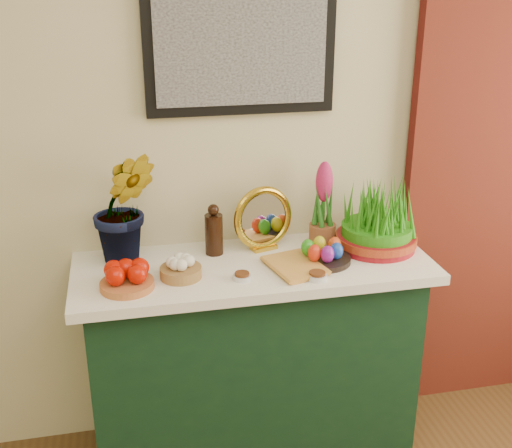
{
  "coord_description": "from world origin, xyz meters",
  "views": [
    {
      "loc": [
        -0.39,
        -0.23,
        1.95
      ],
      "look_at": [
        0.08,
        1.95,
        1.07
      ],
      "focal_mm": 45.0,
      "sensor_mm": 36.0,
      "label": 1
    }
  ],
  "objects_px": {
    "mirror": "(263,219)",
    "wheatgrass_sabzeh": "(377,221)",
    "book": "(274,270)",
    "sideboard": "(253,363)",
    "hyacinth_green": "(123,190)"
  },
  "relations": [
    {
      "from": "mirror",
      "to": "wheatgrass_sabzeh",
      "type": "bearing_deg",
      "value": -11.76
    },
    {
      "from": "book",
      "to": "wheatgrass_sabzeh",
      "type": "height_order",
      "value": "wheatgrass_sabzeh"
    },
    {
      "from": "sideboard",
      "to": "wheatgrass_sabzeh",
      "type": "height_order",
      "value": "wheatgrass_sabzeh"
    },
    {
      "from": "mirror",
      "to": "wheatgrass_sabzeh",
      "type": "height_order",
      "value": "wheatgrass_sabzeh"
    },
    {
      "from": "mirror",
      "to": "book",
      "type": "bearing_deg",
      "value": -93.06
    },
    {
      "from": "sideboard",
      "to": "book",
      "type": "relative_size",
      "value": 5.42
    },
    {
      "from": "mirror",
      "to": "book",
      "type": "height_order",
      "value": "mirror"
    },
    {
      "from": "mirror",
      "to": "wheatgrass_sabzeh",
      "type": "distance_m",
      "value": 0.46
    },
    {
      "from": "hyacinth_green",
      "to": "wheatgrass_sabzeh",
      "type": "height_order",
      "value": "hyacinth_green"
    },
    {
      "from": "hyacinth_green",
      "to": "mirror",
      "type": "xyz_separation_m",
      "value": [
        0.55,
        0.01,
        -0.17
      ]
    },
    {
      "from": "sideboard",
      "to": "book",
      "type": "bearing_deg",
      "value": -65.14
    },
    {
      "from": "hyacinth_green",
      "to": "mirror",
      "type": "height_order",
      "value": "hyacinth_green"
    },
    {
      "from": "book",
      "to": "wheatgrass_sabzeh",
      "type": "bearing_deg",
      "value": 4.21
    },
    {
      "from": "sideboard",
      "to": "mirror",
      "type": "distance_m",
      "value": 0.61
    },
    {
      "from": "hyacinth_green",
      "to": "wheatgrass_sabzeh",
      "type": "relative_size",
      "value": 1.78
    }
  ]
}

